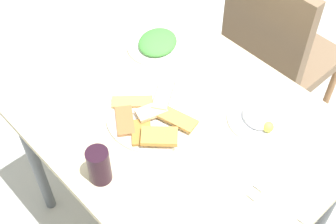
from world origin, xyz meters
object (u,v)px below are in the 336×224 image
object	(u,v)px
dining_chair	(275,49)
pide_platter	(152,116)
spoon	(281,204)
fork	(273,212)
salad_plate_greens	(258,117)
soda_can	(99,166)
paper_napkin	(277,209)
dining_table	(178,135)
salad_plate_rice	(158,43)

from	to	relation	value
dining_chair	pide_platter	size ratio (longest dim) A/B	3.00
pide_platter	spoon	size ratio (longest dim) A/B	1.68
dining_chair	fork	xyz separation A→B (m)	(0.54, -0.74, 0.21)
salad_plate_greens	soda_can	bearing A→B (deg)	-109.02
salad_plate_greens	paper_napkin	xyz separation A→B (m)	(0.24, -0.20, -0.02)
soda_can	dining_table	bearing A→B (deg)	91.30
fork	spoon	bearing A→B (deg)	87.93
salad_plate_greens	salad_plate_rice	bearing A→B (deg)	179.72
pide_platter	paper_napkin	xyz separation A→B (m)	(0.48, 0.04, -0.01)
dining_chair	spoon	world-z (taller)	dining_chair
dining_chair	soda_can	bearing A→B (deg)	-82.86
salad_plate_rice	paper_napkin	bearing A→B (deg)	-16.01
salad_plate_greens	fork	distance (m)	0.33
salad_plate_rice	dining_chair	bearing A→B (deg)	70.62
dining_table	paper_napkin	world-z (taller)	paper_napkin
paper_napkin	dining_chair	bearing A→B (deg)	126.71
salad_plate_rice	dining_table	bearing A→B (deg)	-31.22
salad_plate_greens	fork	xyz separation A→B (m)	(0.24, -0.22, -0.01)
spoon	pide_platter	bearing A→B (deg)	-176.22
dining_table	fork	size ratio (longest dim) A/B	6.02
salad_plate_greens	fork	world-z (taller)	salad_plate_greens
salad_plate_greens	soda_can	world-z (taller)	soda_can
dining_chair	spoon	bearing A→B (deg)	-52.60
fork	spoon	distance (m)	0.04
dining_chair	fork	bearing A→B (deg)	-53.96
salad_plate_greens	salad_plate_rice	xyz separation A→B (m)	(-0.48, 0.00, -0.00)
dining_chair	salad_plate_greens	size ratio (longest dim) A/B	4.75
pide_platter	salad_plate_greens	xyz separation A→B (m)	(0.24, 0.24, 0.00)
dining_table	fork	world-z (taller)	fork
soda_can	dining_chair	bearing A→B (deg)	97.14
soda_can	spoon	distance (m)	0.52
pide_platter	salad_plate_rice	world-z (taller)	salad_plate_rice
dining_chair	paper_napkin	world-z (taller)	dining_chair
pide_platter	spoon	bearing A→B (deg)	6.64
dining_chair	pide_platter	bearing A→B (deg)	-85.33
dining_chair	salad_plate_greens	xyz separation A→B (m)	(0.30, -0.52, 0.22)
spoon	salad_plate_rice	bearing A→B (deg)	162.46
dining_table	paper_napkin	xyz separation A→B (m)	(0.42, -0.02, 0.09)
spoon	paper_napkin	bearing A→B (deg)	-92.86
dining_table	pide_platter	bearing A→B (deg)	-133.31
dining_chair	paper_napkin	distance (m)	0.93
pide_platter	fork	size ratio (longest dim) A/B	1.79
fork	paper_napkin	bearing A→B (deg)	87.93
pide_platter	spoon	world-z (taller)	pide_platter
dining_table	salad_plate_rice	world-z (taller)	salad_plate_rice
salad_plate_rice	spoon	size ratio (longest dim) A/B	1.24
dining_table	spoon	bearing A→B (deg)	-0.82
dining_chair	salad_plate_rice	size ratio (longest dim) A/B	4.05
fork	spoon	xyz separation A→B (m)	(0.00, 0.04, 0.00)
soda_can	spoon	size ratio (longest dim) A/B	0.67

